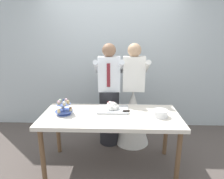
% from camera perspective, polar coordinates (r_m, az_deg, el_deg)
% --- Properties ---
extents(ground_plane, '(8.00, 8.00, 0.00)m').
position_cam_1_polar(ground_plane, '(2.98, -0.39, -21.11)').
color(ground_plane, '#564C47').
extents(rear_wall, '(5.20, 0.10, 2.90)m').
position_cam_1_polar(rear_wall, '(3.78, 0.43, 10.62)').
color(rear_wall, silver).
rests_on(rear_wall, ground_plane).
extents(dessert_table, '(1.80, 0.80, 0.78)m').
position_cam_1_polar(dessert_table, '(2.62, -0.42, -8.78)').
color(dessert_table, silver).
rests_on(dessert_table, ground_plane).
extents(cupcake_stand, '(0.23, 0.23, 0.21)m').
position_cam_1_polar(cupcake_stand, '(2.65, -13.73, -5.14)').
color(cupcake_stand, '#4C66B2').
rests_on(cupcake_stand, dessert_table).
extents(main_cake_tray, '(0.44, 0.31, 0.12)m').
position_cam_1_polar(main_cake_tray, '(2.72, 0.21, -5.24)').
color(main_cake_tray, silver).
rests_on(main_cake_tray, dessert_table).
extents(plate_stack, '(0.19, 0.19, 0.09)m').
position_cam_1_polar(plate_stack, '(2.60, 13.73, -6.68)').
color(plate_stack, white).
rests_on(plate_stack, dessert_table).
extents(person_groom, '(0.48, 0.50, 1.66)m').
position_cam_1_polar(person_groom, '(3.20, -0.81, -3.29)').
color(person_groom, '#232328').
rests_on(person_groom, ground_plane).
extents(person_bride, '(0.56, 0.56, 1.66)m').
position_cam_1_polar(person_bride, '(3.28, 5.99, -5.91)').
color(person_bride, white).
rests_on(person_bride, ground_plane).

